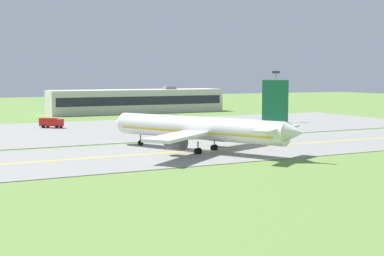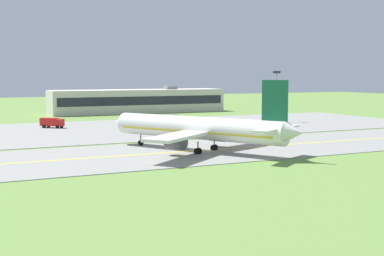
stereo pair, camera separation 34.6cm
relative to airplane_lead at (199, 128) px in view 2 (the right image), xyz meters
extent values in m
plane|color=olive|center=(1.83, 0.65, -4.13)|extent=(500.00, 500.00, 0.00)
cube|color=gray|center=(1.83, 0.65, -4.08)|extent=(240.00, 28.00, 0.10)
cube|color=gray|center=(11.83, 42.65, -4.08)|extent=(140.00, 52.00, 0.10)
cube|color=yellow|center=(1.83, 0.65, -4.03)|extent=(220.00, 0.60, 0.01)
cylinder|color=white|center=(-0.24, 0.42, 0.07)|extent=(20.46, 31.45, 4.00)
cone|color=white|center=(-9.34, 16.19, 0.07)|extent=(4.59, 4.15, 3.80)
cone|color=white|center=(8.95, -15.51, 0.47)|extent=(4.54, 4.47, 3.40)
cube|color=gold|center=(-0.24, 0.42, -0.43)|extent=(19.17, 29.13, 0.36)
cube|color=#1E232D|center=(-8.24, 14.28, 0.77)|extent=(3.84, 3.26, 0.70)
cube|color=white|center=(-6.51, -5.73, -0.43)|extent=(14.78, 13.02, 0.50)
cylinder|color=#47474C|center=(-5.77, -3.00, -1.83)|extent=(3.69, 4.09, 2.30)
cylinder|color=black|center=(-6.57, -1.61, -1.83)|extent=(1.94, 1.27, 2.10)
cube|color=white|center=(8.22, 2.77, -0.43)|extent=(15.71, 10.07, 0.50)
cylinder|color=#47474C|center=(5.49, 3.50, -1.83)|extent=(3.69, 4.09, 2.30)
cylinder|color=black|center=(4.69, 4.88, -1.83)|extent=(1.94, 1.27, 2.10)
cube|color=#145938|center=(7.25, -12.57, 5.32)|extent=(2.55, 4.01, 6.50)
cube|color=white|center=(4.58, -14.34, 0.87)|extent=(6.26, 5.47, 0.30)
cube|color=white|center=(10.13, -11.14, 0.87)|extent=(6.46, 4.63, 0.30)
cylinder|color=slate|center=(-6.74, 11.68, -2.76)|extent=(0.24, 0.24, 1.65)
cylinder|color=black|center=(-6.74, 11.68, -3.58)|extent=(0.85, 1.13, 1.10)
cylinder|color=slate|center=(-1.50, -2.61, -2.76)|extent=(0.24, 0.24, 1.65)
cylinder|color=black|center=(-1.73, -2.75, -3.58)|extent=(0.85, 1.13, 1.10)
cylinder|color=black|center=(-1.26, -2.47, -3.58)|extent=(0.85, 1.13, 1.10)
cylinder|color=slate|center=(3.01, -0.01, -2.76)|extent=(0.24, 0.24, 1.65)
cylinder|color=black|center=(2.77, -0.15, -3.58)|extent=(0.85, 1.13, 1.10)
cylinder|color=black|center=(3.25, 0.13, -3.58)|extent=(0.85, 1.13, 1.10)
cube|color=yellow|center=(16.47, 43.17, -2.63)|extent=(2.67, 2.69, 1.80)
cube|color=#1E232D|center=(15.89, 43.68, -2.32)|extent=(1.30, 1.47, 0.81)
cube|color=yellow|center=(18.88, 41.07, -3.33)|extent=(4.85, 4.61, 0.40)
cylinder|color=orange|center=(16.47, 43.17, -1.63)|extent=(0.20, 0.20, 0.18)
cylinder|color=black|center=(15.81, 42.42, -3.68)|extent=(0.88, 0.82, 0.90)
cylinder|color=black|center=(17.13, 43.93, -3.68)|extent=(0.88, 0.82, 0.90)
cylinder|color=black|center=(18.89, 39.68, -3.68)|extent=(0.88, 0.82, 0.90)
cylinder|color=black|center=(20.27, 41.26, -3.68)|extent=(0.88, 0.82, 0.90)
cube|color=red|center=(-14.47, 51.33, -2.63)|extent=(2.67, 2.69, 1.80)
cube|color=#1E232D|center=(-13.89, 50.82, -2.32)|extent=(1.31, 1.46, 0.81)
cube|color=red|center=(-16.71, 53.32, -2.53)|extent=(4.53, 4.36, 2.00)
cylinder|color=orange|center=(-14.47, 51.33, -1.63)|extent=(0.20, 0.20, 0.18)
cylinder|color=black|center=(-13.80, 52.08, -3.68)|extent=(0.87, 0.82, 0.90)
cylinder|color=black|center=(-15.13, 50.58, -3.68)|extent=(0.87, 0.82, 0.90)
cylinder|color=black|center=(-16.64, 54.67, -3.68)|extent=(0.87, 0.82, 0.90)
cylinder|color=black|center=(-18.03, 53.10, -3.68)|extent=(0.87, 0.82, 0.90)
cube|color=#264CA5|center=(17.43, 51.49, -2.63)|extent=(2.27, 2.41, 1.80)
cube|color=#1E232D|center=(16.69, 51.70, -2.32)|extent=(0.61, 1.80, 0.81)
cube|color=#264CA5|center=(20.51, 50.63, -3.33)|extent=(4.99, 3.26, 0.40)
cylinder|color=orange|center=(17.43, 51.49, -1.63)|extent=(0.20, 0.20, 0.18)
cylinder|color=black|center=(17.16, 50.53, -3.68)|extent=(0.95, 0.53, 0.90)
cylinder|color=black|center=(17.70, 52.45, -3.68)|extent=(0.95, 0.53, 0.90)
cylinder|color=black|center=(21.12, 49.37, -3.68)|extent=(0.95, 0.53, 0.90)
cylinder|color=black|center=(21.68, 51.40, -3.68)|extent=(0.95, 0.53, 0.90)
cube|color=beige|center=(22.45, 96.54, 0.03)|extent=(63.14, 13.33, 8.32)
cube|color=#1E232D|center=(22.45, 89.83, 0.45)|extent=(60.61, 0.10, 3.00)
cube|color=slate|center=(35.08, 96.54, 4.79)|extent=(4.00, 4.00, 1.20)
cylinder|color=gray|center=(46.17, 43.82, 2.87)|extent=(0.36, 0.36, 14.00)
cube|color=#333333|center=(46.17, 43.82, 10.22)|extent=(2.40, 0.50, 0.70)
cone|color=orange|center=(21.81, 12.26, -3.83)|extent=(0.44, 0.44, 0.60)
camera|label=1|loc=(-39.90, -81.11, 9.29)|focal=48.41mm
camera|label=2|loc=(-39.59, -81.26, 9.29)|focal=48.41mm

